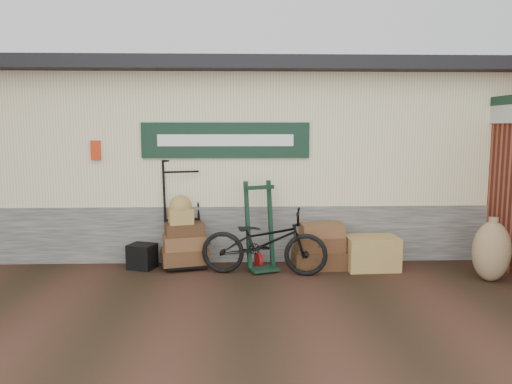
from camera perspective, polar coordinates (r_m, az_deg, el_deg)
ground at (r=7.14m, az=-1.11°, el=-10.11°), size 80.00×80.00×0.00m
station_building at (r=9.56m, az=-1.42°, el=4.21°), size 14.40×4.10×3.20m
porter_trolley at (r=7.82m, az=-8.39°, el=-2.31°), size 0.97×0.81×1.68m
green_barrow at (r=7.52m, az=0.51°, el=-3.93°), size 0.60×0.55×1.34m
suitcase_stack at (r=7.75m, az=7.26°, el=-6.07°), size 0.82×0.55×0.70m
wicker_hamper at (r=7.84m, az=13.08°, el=-6.80°), size 0.80×0.54×0.51m
black_trunk at (r=7.88m, az=-12.89°, el=-7.19°), size 0.47×0.44×0.38m
bicycle at (r=7.31m, az=0.93°, el=-5.32°), size 0.91×1.93×1.08m
burlap_sack_left at (r=7.76m, az=25.32°, el=-6.15°), size 0.55×0.47×0.85m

